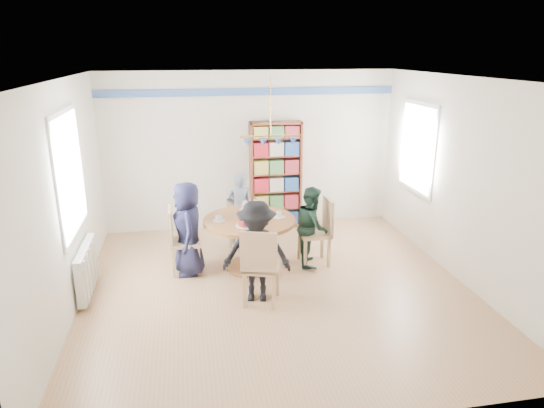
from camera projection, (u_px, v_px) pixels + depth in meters
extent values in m
plane|color=#A98059|center=(277.00, 288.00, 6.41)|extent=(5.00, 5.00, 0.00)
plane|color=white|center=(278.00, 78.00, 5.59)|extent=(5.00, 5.00, 0.00)
plane|color=silver|center=(250.00, 151.00, 8.35)|extent=(5.00, 0.00, 5.00)
plane|color=silver|center=(340.00, 281.00, 3.66)|extent=(5.00, 0.00, 5.00)
plane|color=silver|center=(65.00, 201.00, 5.58)|extent=(0.00, 5.00, 5.00)
plane|color=silver|center=(462.00, 181.00, 6.43)|extent=(0.00, 5.00, 5.00)
cube|color=#365894|center=(250.00, 92.00, 8.02)|extent=(5.00, 0.02, 0.12)
cube|color=white|center=(69.00, 174.00, 5.79)|extent=(0.03, 1.32, 1.52)
cube|color=white|center=(71.00, 174.00, 5.79)|extent=(0.01, 1.20, 1.40)
cube|color=white|center=(418.00, 148.00, 7.58)|extent=(0.03, 1.12, 1.42)
cube|color=white|center=(417.00, 148.00, 7.58)|extent=(0.01, 1.00, 1.30)
cylinder|color=gold|center=(271.00, 107.00, 6.17)|extent=(0.01, 0.01, 0.75)
cylinder|color=gold|center=(271.00, 136.00, 6.29)|extent=(0.80, 0.02, 0.02)
cone|color=#405EB5|center=(248.00, 143.00, 6.26)|extent=(0.11, 0.11, 0.10)
cone|color=#405EB5|center=(263.00, 142.00, 6.30)|extent=(0.11, 0.11, 0.10)
cone|color=#405EB5|center=(278.00, 142.00, 6.33)|extent=(0.11, 0.11, 0.10)
cone|color=#405EB5|center=(293.00, 141.00, 6.36)|extent=(0.11, 0.11, 0.10)
cube|color=silver|center=(87.00, 269.00, 6.18)|extent=(0.10, 1.00, 0.60)
cube|color=silver|center=(86.00, 283.00, 5.81)|extent=(0.02, 0.06, 0.56)
cube|color=silver|center=(89.00, 275.00, 6.00)|extent=(0.02, 0.06, 0.56)
cube|color=silver|center=(92.00, 268.00, 6.19)|extent=(0.02, 0.06, 0.56)
cube|color=silver|center=(94.00, 262.00, 6.37)|extent=(0.02, 0.06, 0.56)
cube|color=silver|center=(97.00, 256.00, 6.56)|extent=(0.02, 0.06, 0.56)
cylinder|color=brown|center=(249.00, 221.00, 6.80)|extent=(1.30, 1.30, 0.05)
cylinder|color=brown|center=(250.00, 245.00, 6.92)|extent=(0.16, 0.16, 0.70)
cylinder|color=brown|center=(250.00, 266.00, 7.02)|extent=(0.70, 0.70, 0.04)
cube|color=tan|center=(186.00, 242.00, 6.78)|extent=(0.42, 0.42, 0.05)
cube|color=tan|center=(171.00, 226.00, 6.67)|extent=(0.04, 0.42, 0.50)
cube|color=tan|center=(199.00, 261.00, 6.72)|extent=(0.04, 0.04, 0.43)
cube|color=tan|center=(198.00, 252.00, 7.04)|extent=(0.04, 0.04, 0.43)
cube|color=tan|center=(174.00, 263.00, 6.66)|extent=(0.04, 0.04, 0.43)
cube|color=tan|center=(174.00, 253.00, 6.98)|extent=(0.04, 0.04, 0.43)
cube|color=tan|center=(314.00, 233.00, 7.05)|extent=(0.44, 0.44, 0.05)
cube|color=tan|center=(328.00, 216.00, 7.00)|extent=(0.05, 0.44, 0.52)
cube|color=tan|center=(299.00, 245.00, 7.26)|extent=(0.04, 0.04, 0.45)
cube|color=tan|center=(305.00, 254.00, 6.93)|extent=(0.04, 0.04, 0.45)
cube|color=tan|center=(322.00, 243.00, 7.32)|extent=(0.04, 0.04, 0.45)
cube|color=tan|center=(329.00, 253.00, 6.99)|extent=(0.04, 0.04, 0.45)
cube|color=tan|center=(239.00, 221.00, 7.76)|extent=(0.39, 0.39, 0.04)
cube|color=tan|center=(238.00, 205.00, 7.85)|extent=(0.37, 0.06, 0.44)
cube|color=tan|center=(230.00, 237.00, 7.66)|extent=(0.04, 0.04, 0.38)
cube|color=tan|center=(249.00, 236.00, 7.70)|extent=(0.04, 0.04, 0.38)
cube|color=tan|center=(230.00, 230.00, 7.95)|extent=(0.04, 0.04, 0.38)
cube|color=tan|center=(248.00, 229.00, 7.98)|extent=(0.04, 0.04, 0.38)
cube|color=tan|center=(261.00, 267.00, 5.95)|extent=(0.56, 0.56, 0.05)
cube|color=tan|center=(259.00, 253.00, 5.68)|extent=(0.43, 0.18, 0.53)
cube|color=tan|center=(278.00, 279.00, 6.17)|extent=(0.05, 0.05, 0.45)
cube|color=tan|center=(250.00, 277.00, 6.22)|extent=(0.05, 0.05, 0.45)
cube|color=tan|center=(274.00, 293.00, 5.83)|extent=(0.05, 0.05, 0.45)
cube|color=tan|center=(245.00, 291.00, 5.88)|extent=(0.05, 0.05, 0.45)
imported|color=#171934|center=(188.00, 229.00, 6.68)|extent=(0.47, 0.68, 1.33)
imported|color=#172F23|center=(312.00, 226.00, 7.00)|extent=(0.55, 0.64, 1.17)
imported|color=gray|center=(240.00, 209.00, 7.72)|extent=(0.44, 0.30, 1.19)
imported|color=black|center=(257.00, 252.00, 5.95)|extent=(0.92, 0.65, 1.30)
cube|color=brown|center=(251.00, 177.00, 8.32)|extent=(0.04, 0.27, 1.86)
cube|color=brown|center=(300.00, 175.00, 8.46)|extent=(0.04, 0.27, 1.86)
cube|color=brown|center=(276.00, 123.00, 8.11)|extent=(0.89, 0.27, 0.04)
cube|color=brown|center=(275.00, 225.00, 8.67)|extent=(0.89, 0.27, 0.05)
cube|color=brown|center=(274.00, 174.00, 8.51)|extent=(0.89, 0.02, 1.86)
cube|color=brown|center=(276.00, 207.00, 8.57)|extent=(0.83, 0.25, 0.02)
cube|color=brown|center=(276.00, 190.00, 8.47)|extent=(0.83, 0.25, 0.02)
cube|color=brown|center=(276.00, 173.00, 8.38)|extent=(0.83, 0.25, 0.02)
cube|color=brown|center=(276.00, 156.00, 8.28)|extent=(0.83, 0.25, 0.02)
cube|color=brown|center=(276.00, 138.00, 8.19)|extent=(0.83, 0.25, 0.02)
cube|color=#A81927|center=(261.00, 218.00, 8.56)|extent=(0.25, 0.20, 0.23)
cube|color=beige|center=(276.00, 218.00, 8.61)|extent=(0.25, 0.20, 0.23)
cube|color=navy|center=(290.00, 217.00, 8.65)|extent=(0.25, 0.20, 0.23)
cube|color=#B7A849|center=(261.00, 202.00, 8.47)|extent=(0.25, 0.20, 0.23)
cube|color=#487A43|center=(276.00, 201.00, 8.51)|extent=(0.25, 0.20, 0.23)
cube|color=maroon|center=(291.00, 200.00, 8.56)|extent=(0.25, 0.20, 0.23)
cube|color=#A81927|center=(261.00, 185.00, 8.37)|extent=(0.25, 0.20, 0.23)
cube|color=beige|center=(276.00, 184.00, 8.42)|extent=(0.25, 0.20, 0.23)
cube|color=navy|center=(291.00, 183.00, 8.46)|extent=(0.25, 0.20, 0.23)
cube|color=#B7A849|center=(261.00, 167.00, 8.28)|extent=(0.25, 0.20, 0.23)
cube|color=#487A43|center=(276.00, 166.00, 8.32)|extent=(0.25, 0.20, 0.23)
cube|color=maroon|center=(291.00, 166.00, 8.37)|extent=(0.25, 0.20, 0.23)
cube|color=#A81927|center=(260.00, 149.00, 8.18)|extent=(0.25, 0.20, 0.23)
cube|color=beige|center=(276.00, 149.00, 8.23)|extent=(0.25, 0.20, 0.23)
cube|color=navy|center=(291.00, 148.00, 8.27)|extent=(0.25, 0.20, 0.23)
cube|color=#B7A849|center=(260.00, 132.00, 8.10)|extent=(0.25, 0.20, 0.19)
cube|color=#487A43|center=(276.00, 131.00, 8.14)|extent=(0.25, 0.20, 0.19)
cube|color=maroon|center=(291.00, 131.00, 8.19)|extent=(0.25, 0.20, 0.19)
cylinder|color=white|center=(246.00, 210.00, 6.82)|extent=(0.11, 0.11, 0.21)
sphere|color=white|center=(245.00, 203.00, 6.79)|extent=(0.08, 0.08, 0.08)
cylinder|color=silver|center=(256.00, 208.00, 6.88)|extent=(0.06, 0.06, 0.25)
cylinder|color=#405EB5|center=(256.00, 199.00, 6.84)|extent=(0.03, 0.03, 0.03)
cylinder|color=white|center=(250.00, 213.00, 7.03)|extent=(0.27, 0.27, 0.01)
cylinder|color=maroon|center=(250.00, 210.00, 7.02)|extent=(0.21, 0.21, 0.08)
cylinder|color=white|center=(246.00, 225.00, 6.53)|extent=(0.27, 0.27, 0.01)
cylinder|color=maroon|center=(246.00, 222.00, 6.52)|extent=(0.21, 0.21, 0.08)
cylinder|color=white|center=(219.00, 220.00, 6.72)|extent=(0.18, 0.18, 0.01)
imported|color=white|center=(219.00, 218.00, 6.71)|extent=(0.11, 0.11, 0.09)
cylinder|color=white|center=(279.00, 217.00, 6.87)|extent=(0.18, 0.18, 0.01)
imported|color=white|center=(279.00, 214.00, 6.86)|extent=(0.09, 0.09, 0.08)
cylinder|color=white|center=(246.00, 209.00, 7.19)|extent=(0.18, 0.18, 0.01)
imported|color=white|center=(246.00, 207.00, 7.18)|extent=(0.11, 0.11, 0.09)
cylinder|color=white|center=(254.00, 229.00, 6.40)|extent=(0.18, 0.18, 0.01)
imported|color=white|center=(254.00, 227.00, 6.39)|extent=(0.09, 0.09, 0.08)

